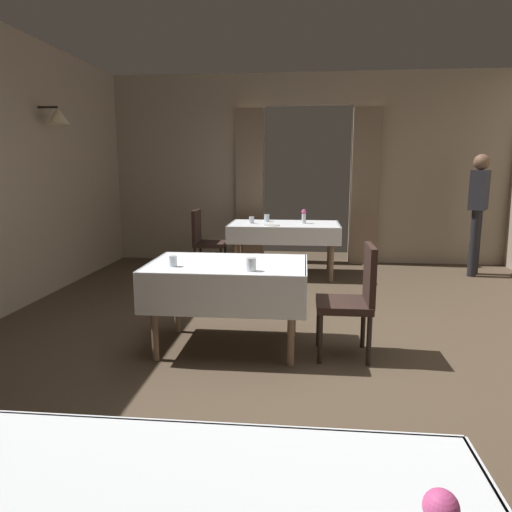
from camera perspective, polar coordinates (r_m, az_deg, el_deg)
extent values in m
plane|color=#4C3D2D|center=(3.97, 6.02, -12.29)|extent=(10.08, 10.08, 0.00)
cylinder|color=black|center=(6.26, -23.72, 16.03)|extent=(0.24, 0.02, 0.02)
cone|color=beige|center=(6.19, -22.64, 15.24)|extent=(0.26, 0.26, 0.18)
cube|color=gray|center=(8.09, -8.04, 10.23)|extent=(2.50, 0.12, 3.00)
cube|color=gray|center=(8.11, 20.26, 9.69)|extent=(2.50, 0.12, 3.00)
cube|color=gray|center=(7.95, 6.33, 19.31)|extent=(1.40, 0.12, 0.50)
cube|color=#7F6B56|center=(7.77, -0.76, 8.28)|extent=(0.44, 0.14, 2.45)
cube|color=#7F6B56|center=(7.78, 12.96, 8.02)|extent=(0.44, 0.14, 2.45)
cube|color=white|center=(1.66, -5.60, -23.36)|extent=(1.55, 0.02, 0.27)
cylinder|color=#7A604C|center=(3.91, -12.11, -7.29)|extent=(0.06, 0.06, 0.71)
cylinder|color=#7A604C|center=(3.73, 4.22, -7.95)|extent=(0.06, 0.06, 0.71)
cylinder|color=#7A604C|center=(4.53, -9.51, -4.72)|extent=(0.06, 0.06, 0.71)
cylinder|color=#7A604C|center=(4.37, 4.47, -5.15)|extent=(0.06, 0.06, 0.71)
cube|color=#7A604C|center=(4.01, -3.39, -1.15)|extent=(1.25, 0.83, 0.03)
cube|color=white|center=(4.00, -3.39, -0.87)|extent=(1.31, 0.89, 0.01)
cube|color=white|center=(3.61, -4.49, -4.82)|extent=(1.31, 0.02, 0.34)
cube|color=white|center=(4.47, -2.47, -1.79)|extent=(1.31, 0.02, 0.34)
cube|color=white|center=(4.19, -12.26, -2.87)|extent=(0.02, 0.89, 0.34)
cube|color=white|center=(3.99, 5.99, -3.36)|extent=(0.02, 0.89, 0.34)
cylinder|color=#7A604C|center=(6.59, -2.49, 0.24)|extent=(0.06, 0.06, 0.71)
cylinder|color=#7A604C|center=(6.53, 9.08, 0.03)|extent=(0.06, 0.06, 0.71)
cylinder|color=#7A604C|center=(7.27, -1.71, 1.23)|extent=(0.06, 0.06, 0.71)
cylinder|color=#7A604C|center=(7.22, 8.77, 1.04)|extent=(0.06, 0.06, 0.71)
cube|color=#7A604C|center=(6.82, 3.43, 3.73)|extent=(1.48, 0.86, 0.03)
cube|color=white|center=(6.81, 3.43, 3.89)|extent=(1.54, 0.92, 0.01)
cube|color=white|center=(6.37, 3.25, 2.38)|extent=(1.54, 0.02, 0.24)
cube|color=white|center=(7.28, 3.57, 3.41)|extent=(1.54, 0.02, 0.24)
cube|color=white|center=(6.90, -3.00, 3.01)|extent=(0.02, 0.92, 0.24)
cube|color=white|center=(6.84, 9.91, 2.80)|extent=(0.02, 0.92, 0.24)
cylinder|color=black|center=(3.84, 7.70, -9.74)|extent=(0.04, 0.04, 0.42)
cylinder|color=black|center=(4.20, 7.54, -7.94)|extent=(0.04, 0.04, 0.42)
cylinder|color=black|center=(3.88, 13.40, -9.76)|extent=(0.04, 0.04, 0.42)
cylinder|color=black|center=(4.23, 12.73, -7.98)|extent=(0.04, 0.04, 0.42)
cube|color=black|center=(3.97, 10.45, -5.76)|extent=(0.44, 0.44, 0.06)
cube|color=black|center=(3.92, 13.49, -2.20)|extent=(0.05, 0.42, 0.48)
cylinder|color=black|center=(7.17, -3.69, -0.09)|extent=(0.04, 0.04, 0.42)
cylinder|color=black|center=(6.81, -4.21, -0.69)|extent=(0.04, 0.04, 0.42)
cylinder|color=black|center=(7.25, -6.65, -0.04)|extent=(0.04, 0.04, 0.42)
cylinder|color=black|center=(6.88, -7.32, -0.62)|extent=(0.04, 0.04, 0.42)
cube|color=black|center=(6.99, -5.50, 1.46)|extent=(0.44, 0.44, 0.06)
cube|color=black|center=(6.99, -7.15, 3.55)|extent=(0.05, 0.42, 0.48)
sphere|color=#D84C8C|center=(1.09, 21.31, -26.29)|extent=(0.07, 0.07, 0.07)
cylinder|color=silver|center=(3.89, -9.91, -0.63)|extent=(0.06, 0.06, 0.09)
cylinder|color=silver|center=(3.66, -0.58, -1.03)|extent=(0.08, 0.08, 0.10)
cylinder|color=silver|center=(6.83, 5.76, 4.49)|extent=(0.06, 0.06, 0.14)
sphere|color=#D84C8C|center=(6.82, 5.77, 5.31)|extent=(0.07, 0.07, 0.07)
cylinder|color=silver|center=(7.04, 1.30, 4.60)|extent=(0.08, 0.08, 0.11)
cylinder|color=silver|center=(6.81, -0.53, 4.36)|extent=(0.07, 0.07, 0.10)
cylinder|color=white|center=(6.54, 1.89, 3.72)|extent=(0.23, 0.23, 0.01)
cylinder|color=black|center=(7.41, 24.68, 1.37)|extent=(0.12, 0.12, 0.95)
cylinder|color=black|center=(7.58, 24.88, 1.55)|extent=(0.12, 0.12, 0.95)
cube|color=#26262D|center=(7.43, 25.23, 7.18)|extent=(0.36, 0.42, 0.55)
sphere|color=brown|center=(7.42, 25.47, 10.14)|extent=(0.22, 0.22, 0.22)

